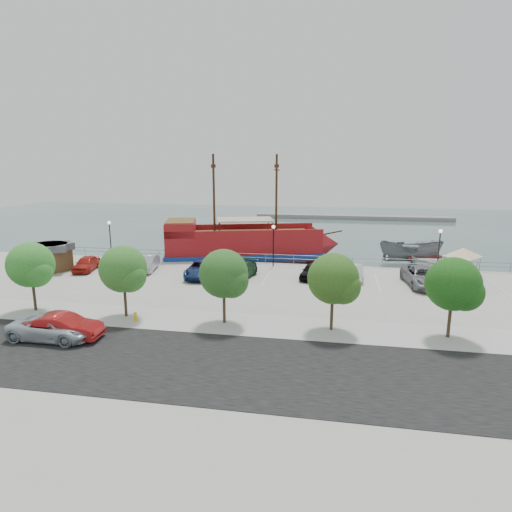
# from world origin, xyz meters

# --- Properties ---
(ground) EXTENTS (160.00, 160.00, 0.00)m
(ground) POSITION_xyz_m (0.00, 0.00, -1.00)
(ground) COLOR #334744
(land_slab) EXTENTS (100.00, 58.00, 1.20)m
(land_slab) POSITION_xyz_m (0.00, -21.00, -0.60)
(land_slab) COLOR #A3A293
(land_slab) RESTS_ON ground
(street) EXTENTS (100.00, 8.00, 0.04)m
(street) POSITION_xyz_m (0.00, -16.00, 0.01)
(street) COLOR black
(street) RESTS_ON land_slab
(sidewalk) EXTENTS (100.00, 4.00, 0.05)m
(sidewalk) POSITION_xyz_m (0.00, -10.00, 0.01)
(sidewalk) COLOR #AFADAA
(sidewalk) RESTS_ON land_slab
(seawall_railing) EXTENTS (50.00, 0.06, 1.00)m
(seawall_railing) POSITION_xyz_m (0.00, 7.80, 0.53)
(seawall_railing) COLOR slate
(seawall_railing) RESTS_ON land_slab
(far_shore) EXTENTS (40.00, 3.00, 0.80)m
(far_shore) POSITION_xyz_m (10.00, 55.00, -0.60)
(far_shore) COLOR gray
(far_shore) RESTS_ON ground
(pirate_ship) EXTENTS (20.93, 10.96, 12.96)m
(pirate_ship) POSITION_xyz_m (-2.76, 11.92, 1.17)
(pirate_ship) COLOR maroon
(pirate_ship) RESTS_ON ground
(patrol_boat) EXTENTS (7.00, 3.02, 2.65)m
(patrol_boat) POSITION_xyz_m (14.75, 13.85, 0.32)
(patrol_boat) COLOR slate
(patrol_boat) RESTS_ON ground
(speedboat) EXTENTS (6.00, 8.17, 1.64)m
(speedboat) POSITION_xyz_m (16.25, 13.42, -0.18)
(speedboat) COLOR white
(speedboat) RESTS_ON ground
(dock_west) EXTENTS (7.13, 4.22, 0.39)m
(dock_west) POSITION_xyz_m (-15.04, 9.20, -0.80)
(dock_west) COLOR gray
(dock_west) RESTS_ON ground
(dock_mid) EXTENTS (7.74, 3.19, 0.43)m
(dock_mid) POSITION_xyz_m (6.66, 9.20, -0.79)
(dock_mid) COLOR gray
(dock_mid) RESTS_ON ground
(dock_east) EXTENTS (7.83, 3.93, 0.43)m
(dock_east) POSITION_xyz_m (15.81, 9.20, -0.78)
(dock_east) COLOR slate
(dock_east) RESTS_ON ground
(shed) EXTENTS (4.20, 4.20, 2.73)m
(shed) POSITION_xyz_m (-21.29, 0.71, 1.45)
(shed) COLOR brown
(shed) RESTS_ON land_slab
(canopy_tent) EXTENTS (4.02, 4.02, 3.11)m
(canopy_tent) POSITION_xyz_m (17.92, 5.64, 2.71)
(canopy_tent) COLOR slate
(canopy_tent) RESTS_ON land_slab
(street_van) EXTENTS (5.24, 2.42, 1.45)m
(street_van) POSITION_xyz_m (-10.52, -14.33, 0.73)
(street_van) COLOR #B1BEC7
(street_van) RESTS_ON street
(street_sedan) EXTENTS (4.76, 1.93, 1.54)m
(street_sedan) POSITION_xyz_m (-9.91, -14.23, 0.77)
(street_sedan) COLOR #AD1919
(street_sedan) RESTS_ON street
(fire_hydrant) EXTENTS (0.23, 0.23, 0.67)m
(fire_hydrant) POSITION_xyz_m (-6.93, -10.80, 0.37)
(fire_hydrant) COLOR yellow
(fire_hydrant) RESTS_ON sidewalk
(lamp_post_left) EXTENTS (0.36, 0.36, 4.28)m
(lamp_post_left) POSITION_xyz_m (-18.00, 6.50, 2.94)
(lamp_post_left) COLOR black
(lamp_post_left) RESTS_ON land_slab
(lamp_post_mid) EXTENTS (0.36, 0.36, 4.28)m
(lamp_post_mid) POSITION_xyz_m (0.00, 6.50, 2.94)
(lamp_post_mid) COLOR black
(lamp_post_mid) RESTS_ON land_slab
(lamp_post_right) EXTENTS (0.36, 0.36, 4.28)m
(lamp_post_right) POSITION_xyz_m (16.00, 6.50, 2.94)
(lamp_post_right) COLOR black
(lamp_post_right) RESTS_ON land_slab
(tree_b) EXTENTS (3.30, 3.20, 5.00)m
(tree_b) POSITION_xyz_m (-14.85, -10.07, 3.30)
(tree_b) COLOR #473321
(tree_b) RESTS_ON sidewalk
(tree_c) EXTENTS (3.30, 3.20, 5.00)m
(tree_c) POSITION_xyz_m (-7.85, -10.07, 3.30)
(tree_c) COLOR #473321
(tree_c) RESTS_ON sidewalk
(tree_d) EXTENTS (3.30, 3.20, 5.00)m
(tree_d) POSITION_xyz_m (-0.85, -10.07, 3.30)
(tree_d) COLOR #473321
(tree_d) RESTS_ON sidewalk
(tree_e) EXTENTS (3.30, 3.20, 5.00)m
(tree_e) POSITION_xyz_m (6.15, -10.07, 3.30)
(tree_e) COLOR #473321
(tree_e) RESTS_ON sidewalk
(tree_f) EXTENTS (3.30, 3.20, 5.00)m
(tree_f) POSITION_xyz_m (13.15, -10.07, 3.30)
(tree_f) COLOR #473321
(tree_f) RESTS_ON sidewalk
(parked_car_a) EXTENTS (2.47, 4.46, 1.43)m
(parked_car_a) POSITION_xyz_m (-17.93, 1.44, 0.72)
(parked_car_a) COLOR #AD2015
(parked_car_a) RESTS_ON land_slab
(parked_car_b) EXTENTS (2.26, 4.60, 1.45)m
(parked_car_b) POSITION_xyz_m (-11.98, 2.44, 0.73)
(parked_car_b) COLOR #A4A7AB
(parked_car_b) RESTS_ON land_slab
(parked_car_c) EXTENTS (2.99, 5.71, 1.53)m
(parked_car_c) POSITION_xyz_m (-6.01, 1.24, 0.77)
(parked_car_c) COLOR navy
(parked_car_c) RESTS_ON land_slab
(parked_car_d) EXTENTS (2.96, 5.26, 1.44)m
(parked_car_d) POSITION_xyz_m (-2.37, 1.33, 0.72)
(parked_car_d) COLOR #1C4422
(parked_car_d) RESTS_ON land_slab
(parked_car_e) EXTENTS (2.44, 4.37, 1.40)m
(parked_car_e) POSITION_xyz_m (4.19, 2.44, 0.70)
(parked_car_e) COLOR black
(parked_car_e) RESTS_ON land_slab
(parked_car_f) EXTENTS (1.44, 4.04, 1.33)m
(parked_car_f) POSITION_xyz_m (8.02, 2.74, 0.66)
(parked_car_f) COLOR silver
(parked_car_f) RESTS_ON land_slab
(parked_car_g) EXTENTS (3.28, 6.07, 1.62)m
(parked_car_g) POSITION_xyz_m (13.73, 1.61, 0.81)
(parked_car_g) COLOR slate
(parked_car_g) RESTS_ON land_slab
(parked_car_h) EXTENTS (3.12, 5.77, 1.59)m
(parked_car_h) POSITION_xyz_m (17.21, 2.35, 0.79)
(parked_car_h) COLOR #1F4D9F
(parked_car_h) RESTS_ON land_slab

